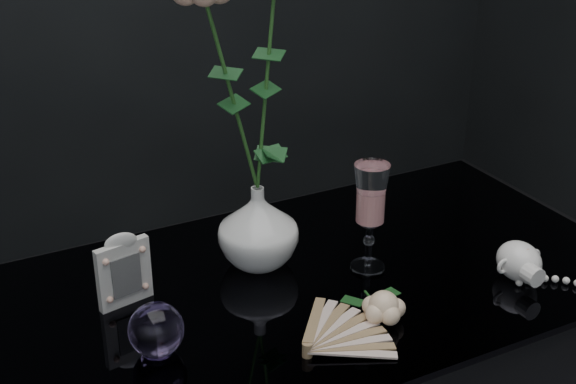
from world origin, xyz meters
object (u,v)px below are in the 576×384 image
vase (258,227)px  pearl_jar (519,260)px  loose_rose (384,307)px  paperweight (156,330)px  wine_glass (370,218)px  picture_frame (123,269)px

vase → pearl_jar: bearing=-33.6°
vase → pearl_jar: (0.36, -0.24, -0.04)m
loose_rose → paperweight: bearing=-173.8°
vase → loose_rose: (0.09, -0.24, -0.05)m
wine_glass → pearl_jar: bearing=-34.3°
vase → wine_glass: (0.16, -0.10, 0.02)m
wine_glass → picture_frame: wine_glass is taller
picture_frame → paperweight: 0.15m
picture_frame → loose_rose: 0.40m
vase → picture_frame: (-0.24, -0.01, -0.01)m
vase → picture_frame: bearing=-176.4°
vase → picture_frame: size_ratio=1.14×
wine_glass → paperweight: size_ratio=2.40×
loose_rose → pearl_jar: bearing=20.2°
vase → paperweight: vase is taller
picture_frame → pearl_jar: size_ratio=0.53×
loose_rose → pearl_jar: pearl_jar is taller
pearl_jar → paperweight: bearing=171.4°
vase → paperweight: bearing=-145.7°
paperweight → loose_rose: size_ratio=0.55×
pearl_jar → wine_glass: bearing=144.5°
vase → picture_frame: vase is taller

